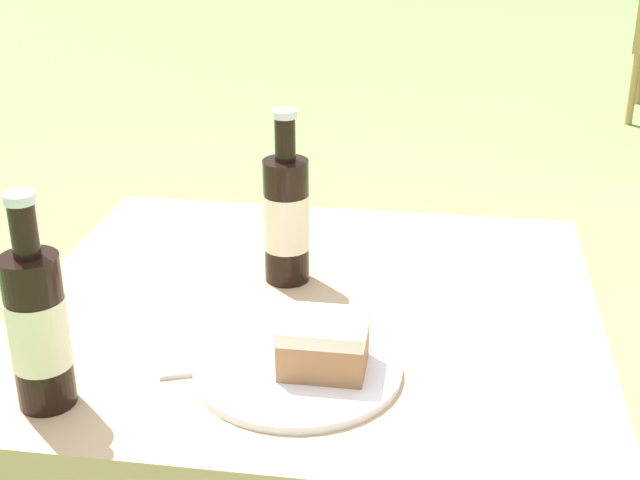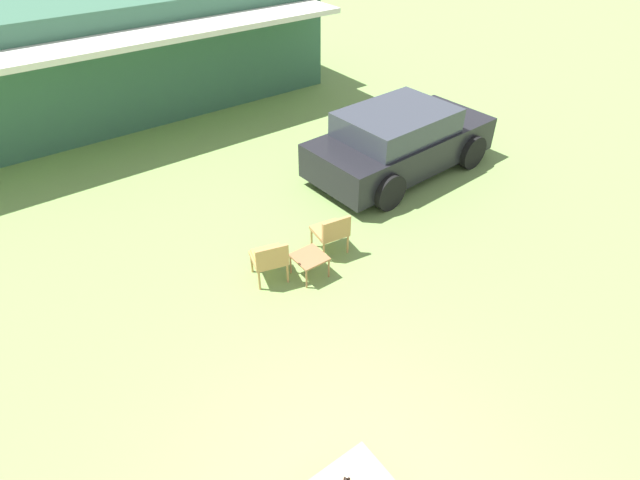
{
  "view_description": "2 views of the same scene",
  "coord_description": "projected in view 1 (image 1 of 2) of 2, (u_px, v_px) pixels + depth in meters",
  "views": [
    {
      "loc": [
        0.17,
        -1.02,
        1.28
      ],
      "look_at": [
        0.0,
        0.1,
        0.78
      ],
      "focal_mm": 50.0,
      "sensor_mm": 36.0,
      "label": 1
    },
    {
      "loc": [
        -1.55,
        -1.57,
        5.27
      ],
      "look_at": [
        1.84,
        3.03,
        0.9
      ],
      "focal_mm": 28.0,
      "sensor_mm": 36.0,
      "label": 2
    }
  ],
  "objects": [
    {
      "name": "cake_on_plate",
      "position": [
        309.0,
        358.0,
        1.0
      ],
      "size": [
        0.24,
        0.24,
        0.07
      ],
      "color": "white",
      "rests_on": "patio_table"
    },
    {
      "name": "cola_bottle_far",
      "position": [
        38.0,
        326.0,
        0.92
      ],
      "size": [
        0.06,
        0.06,
        0.24
      ],
      "color": "black",
      "rests_on": "patio_table"
    },
    {
      "name": "patio_table",
      "position": [
        309.0,
        360.0,
        1.2
      ],
      "size": [
        0.75,
        0.69,
        0.73
      ],
      "color": "tan",
      "rests_on": "ground_plane"
    },
    {
      "name": "cola_bottle_near",
      "position": [
        286.0,
        217.0,
        1.2
      ],
      "size": [
        0.06,
        0.06,
        0.24
      ],
      "color": "black",
      "rests_on": "patio_table"
    },
    {
      "name": "fork",
      "position": [
        231.0,
        368.0,
        1.02
      ],
      "size": [
        0.16,
        0.07,
        0.01
      ],
      "color": "silver",
      "rests_on": "patio_table"
    }
  ]
}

